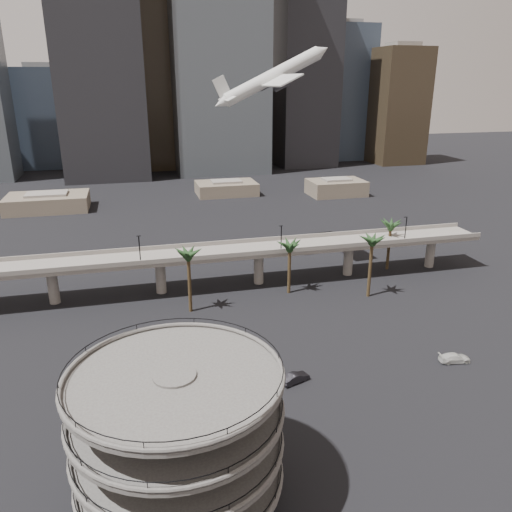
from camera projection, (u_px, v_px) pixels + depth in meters
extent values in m
plane|color=black|center=(284.00, 456.00, 61.69)|extent=(700.00, 700.00, 0.00)
cylinder|color=#4A4845|center=(179.00, 442.00, 52.37)|extent=(4.40, 4.40, 16.50)
cylinder|color=#4A4845|center=(181.00, 474.00, 53.77)|extent=(22.00, 22.00, 0.45)
torus|color=#4A4845|center=(180.00, 471.00, 53.61)|extent=(22.20, 22.20, 0.50)
torus|color=black|center=(180.00, 465.00, 53.34)|extent=(21.80, 21.80, 0.10)
cylinder|color=#4A4845|center=(179.00, 444.00, 52.44)|extent=(22.00, 22.00, 0.45)
torus|color=#4A4845|center=(178.00, 440.00, 52.28)|extent=(22.20, 22.20, 0.50)
torus|color=black|center=(178.00, 434.00, 52.02)|extent=(21.80, 21.80, 0.10)
cylinder|color=#4A4845|center=(177.00, 412.00, 51.11)|extent=(22.00, 22.00, 0.45)
torus|color=#4A4845|center=(176.00, 408.00, 50.95)|extent=(22.20, 22.20, 0.50)
torus|color=black|center=(176.00, 402.00, 50.69)|extent=(21.80, 21.80, 0.10)
cylinder|color=#4A4845|center=(175.00, 379.00, 49.78)|extent=(22.00, 22.00, 0.45)
torus|color=#4A4845|center=(174.00, 374.00, 49.63)|extent=(22.20, 22.20, 0.50)
torus|color=black|center=(174.00, 367.00, 49.36)|extent=(21.80, 21.80, 0.10)
cube|color=gray|center=(210.00, 254.00, 109.32)|extent=(130.00, 9.00, 0.90)
cube|color=gray|center=(214.00, 257.00, 104.91)|extent=(130.00, 0.30, 1.00)
cube|color=gray|center=(207.00, 244.00, 113.14)|extent=(130.00, 0.30, 1.00)
cylinder|color=gray|center=(53.00, 286.00, 103.06)|extent=(2.20, 2.20, 8.00)
cylinder|color=gray|center=(161.00, 276.00, 108.17)|extent=(2.20, 2.20, 8.00)
cylinder|color=gray|center=(259.00, 267.00, 113.27)|extent=(2.20, 2.20, 8.00)
cylinder|color=gray|center=(348.00, 259.00, 118.38)|extent=(2.20, 2.20, 8.00)
cylinder|color=gray|center=(430.00, 252.00, 123.48)|extent=(2.20, 2.20, 8.00)
cylinder|color=black|center=(140.00, 250.00, 101.03)|extent=(0.24, 0.24, 6.00)
cylinder|color=black|center=(281.00, 239.00, 107.99)|extent=(0.24, 0.24, 6.00)
cylinder|color=black|center=(406.00, 229.00, 114.95)|extent=(0.24, 0.24, 6.00)
cylinder|color=#41321B|center=(189.00, 283.00, 98.51)|extent=(0.70, 0.70, 12.15)
ellipsoid|color=#1B3618|center=(188.00, 252.00, 96.36)|extent=(4.40, 4.40, 2.00)
cylinder|color=#41321B|center=(289.00, 270.00, 107.50)|extent=(0.70, 0.70, 10.80)
ellipsoid|color=#1B3618|center=(290.00, 244.00, 105.58)|extent=(4.40, 4.40, 2.00)
cylinder|color=#41321B|center=(370.00, 269.00, 105.43)|extent=(0.70, 0.70, 12.60)
ellipsoid|color=#1B3618|center=(373.00, 239.00, 103.20)|extent=(4.40, 4.40, 2.00)
cylinder|color=#41321B|center=(389.00, 247.00, 121.24)|extent=(0.70, 0.70, 11.25)
ellipsoid|color=#1B3618|center=(391.00, 223.00, 119.24)|extent=(4.40, 4.40, 2.00)
cube|color=#655A4A|center=(48.00, 202.00, 178.34)|extent=(28.00, 18.00, 5.50)
cube|color=gray|center=(47.00, 194.00, 177.30)|extent=(14.00, 9.00, 0.80)
cube|color=#655A4A|center=(226.00, 188.00, 203.11)|extent=(24.00, 16.00, 5.00)
cube|color=gray|center=(226.00, 181.00, 202.15)|extent=(12.00, 8.00, 0.80)
cube|color=#655A4A|center=(336.00, 188.00, 201.95)|extent=(22.00, 15.00, 6.00)
cube|color=gray|center=(337.00, 179.00, 200.82)|extent=(11.00, 7.50, 0.80)
cube|color=#333F4F|center=(49.00, 118.00, 264.59)|extent=(30.00, 30.00, 50.29)
cube|color=gray|center=(42.00, 65.00, 255.84)|extent=(16.50, 16.50, 2.40)
cube|color=black|center=(97.00, 48.00, 219.62)|extent=(38.00, 30.00, 115.24)
cube|color=#32281B|center=(163.00, 74.00, 252.92)|extent=(28.00, 26.00, 94.29)
cube|color=#474D53|center=(218.00, 38.00, 235.22)|extent=(45.00, 32.00, 125.72)
cube|color=gray|center=(252.00, 121.00, 286.58)|extent=(24.00, 24.00, 44.00)
cube|color=gray|center=(252.00, 78.00, 278.88)|extent=(13.20, 13.20, 2.40)
cube|color=black|center=(306.00, 69.00, 259.84)|extent=(30.00, 28.00, 99.53)
cube|color=#333F4F|center=(338.00, 94.00, 288.74)|extent=(34.00, 30.00, 73.34)
cube|color=gray|center=(342.00, 22.00, 276.17)|extent=(18.70, 16.50, 2.40)
cube|color=#32281B|center=(397.00, 107.00, 273.77)|extent=(26.00, 26.00, 60.77)
cube|color=gray|center=(403.00, 45.00, 263.29)|extent=(14.30, 14.30, 2.40)
cube|color=gray|center=(184.00, 123.00, 296.98)|extent=(22.00, 22.00, 39.81)
cube|color=gray|center=(182.00, 86.00, 289.97)|extent=(12.10, 12.10, 2.40)
cylinder|color=silver|center=(272.00, 76.00, 115.12)|extent=(24.04, 5.06, 13.36)
cone|color=silver|center=(322.00, 50.00, 116.98)|extent=(4.40, 3.51, 4.20)
cone|color=silver|center=(221.00, 103.00, 113.27)|extent=(4.22, 3.14, 3.88)
cube|color=silver|center=(270.00, 80.00, 115.23)|extent=(7.43, 26.94, 2.71)
cube|color=silver|center=(227.00, 98.00, 113.36)|extent=(2.71, 9.00, 1.10)
cube|color=silver|center=(222.00, 88.00, 112.29)|extent=(4.64, 0.67, 5.62)
cylinder|color=#26252B|center=(267.00, 85.00, 120.18)|extent=(4.25, 2.09, 3.18)
cylinder|color=#26252B|center=(281.00, 85.00, 111.47)|extent=(4.25, 2.09, 3.18)
imported|color=red|center=(264.00, 367.00, 79.50)|extent=(4.65, 2.64, 1.49)
imported|color=black|center=(295.00, 378.00, 76.58)|extent=(4.94, 3.07, 1.54)
imported|color=silver|center=(455.00, 358.00, 82.13)|extent=(5.37, 2.77, 1.49)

